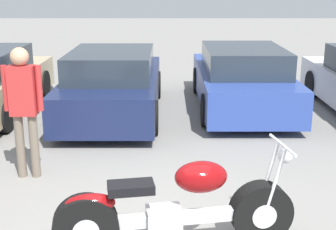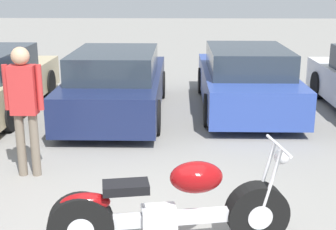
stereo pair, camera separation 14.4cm
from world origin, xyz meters
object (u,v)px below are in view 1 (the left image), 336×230
Objects in this scene: motorcycle at (174,210)px; parked_car_blue at (241,79)px; parked_car_navy at (113,84)px; person_standing at (23,101)px.

parked_car_blue is (1.46, 5.37, 0.19)m from motorcycle.
parked_car_navy and parked_car_blue have the same top height.
parked_car_navy is 1.00× the size of parked_car_blue.
motorcycle is at bearing -105.22° from parked_car_blue.
person_standing reaches higher than parked_car_navy.
parked_car_blue is (2.60, 0.48, 0.00)m from parked_car_navy.
parked_car_blue is 2.43× the size of person_standing.
parked_car_blue reaches higher than motorcycle.
motorcycle is 2.72m from person_standing.
parked_car_navy is 2.43× the size of person_standing.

